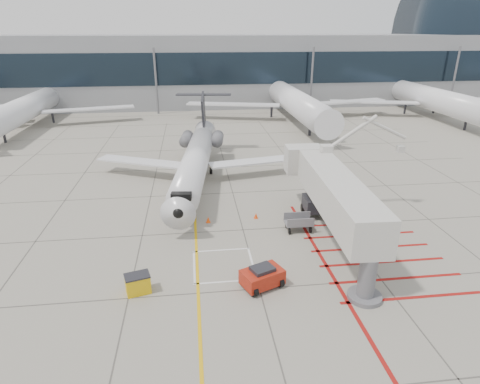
{
  "coord_description": "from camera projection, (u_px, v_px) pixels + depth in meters",
  "views": [
    {
      "loc": [
        -3.73,
        -24.59,
        15.01
      ],
      "look_at": [
        0.0,
        6.0,
        2.5
      ],
      "focal_mm": 30.0,
      "sensor_mm": 36.0,
      "label": 1
    }
  ],
  "objects": [
    {
      "name": "cone_nose",
      "position": [
        208.0,
        220.0,
        33.54
      ],
      "size": [
        0.37,
        0.37,
        0.51
      ],
      "primitive_type": "cone",
      "color": "#FF510D",
      "rests_on": "ground_plane"
    },
    {
      "name": "bg_aircraft_d",
      "position": [
        430.0,
        83.0,
        73.24
      ],
      "size": [
        35.53,
        39.48,
        11.84
      ],
      "primitive_type": null,
      "color": "silver",
      "rests_on": "ground_plane"
    },
    {
      "name": "ground_power_unit",
      "position": [
        333.0,
        205.0,
        34.81
      ],
      "size": [
        2.46,
        1.74,
        1.77
      ],
      "primitive_type": null,
      "rotation": [
        0.0,
        0.0,
        0.21
      ],
      "color": "silver",
      "rests_on": "ground_plane"
    },
    {
      "name": "terminal_building",
      "position": [
        250.0,
        67.0,
        91.55
      ],
      "size": [
        180.0,
        28.0,
        14.0
      ],
      "primitive_type": "cube",
      "color": "gray",
      "rests_on": "ground_plane"
    },
    {
      "name": "jet_bridge",
      "position": [
        339.0,
        204.0,
        28.4
      ],
      "size": [
        9.18,
        18.12,
        7.11
      ],
      "primitive_type": null,
      "rotation": [
        0.0,
        0.0,
        -0.04
      ],
      "color": "beige",
      "rests_on": "ground_plane"
    },
    {
      "name": "terminal_glass_band",
      "position": [
        260.0,
        68.0,
        78.25
      ],
      "size": [
        180.0,
        0.1,
        6.0
      ],
      "primitive_type": "cube",
      "color": "black",
      "rests_on": "ground_plane"
    },
    {
      "name": "spill_bin",
      "position": [
        138.0,
        284.0,
        24.45
      ],
      "size": [
        1.65,
        1.31,
        1.25
      ],
      "primitive_type": null,
      "rotation": [
        0.0,
        0.0,
        0.27
      ],
      "color": "#E2B30C",
      "rests_on": "ground_plane"
    },
    {
      "name": "baggage_cart",
      "position": [
        299.0,
        223.0,
        32.05
      ],
      "size": [
        2.2,
        1.41,
        1.38
      ],
      "primitive_type": null,
      "rotation": [
        0.0,
        0.0,
        -0.01
      ],
      "color": "slate",
      "rests_on": "ground_plane"
    },
    {
      "name": "ground_plane",
      "position": [
        250.0,
        256.0,
        28.68
      ],
      "size": [
        260.0,
        260.0,
        0.0
      ],
      "primitive_type": "plane",
      "color": "gray",
      "rests_on": "ground"
    },
    {
      "name": "bg_aircraft_c",
      "position": [
        292.0,
        84.0,
        70.24
      ],
      "size": [
        37.08,
        41.2,
        12.36
      ],
      "primitive_type": null,
      "color": "silver",
      "rests_on": "ground_plane"
    },
    {
      "name": "cone_side",
      "position": [
        256.0,
        216.0,
        34.28
      ],
      "size": [
        0.34,
        0.34,
        0.48
      ],
      "primitive_type": "cone",
      "color": "#E4400C",
      "rests_on": "ground_plane"
    },
    {
      "name": "regional_jet",
      "position": [
        192.0,
        154.0,
        38.9
      ],
      "size": [
        26.33,
        31.58,
        7.61
      ],
      "primitive_type": null,
      "rotation": [
        0.0,
        0.0,
        -0.12
      ],
      "color": "silver",
      "rests_on": "ground_plane"
    },
    {
      "name": "bg_aircraft_b",
      "position": [
        27.0,
        92.0,
        65.5
      ],
      "size": [
        33.43,
        37.14,
        11.14
      ],
      "primitive_type": null,
      "color": "silver",
      "rests_on": "ground_plane"
    },
    {
      "name": "pushback_tug",
      "position": [
        262.0,
        276.0,
        24.99
      ],
      "size": [
        2.95,
        2.44,
        1.48
      ],
      "primitive_type": null,
      "rotation": [
        0.0,
        0.0,
        0.4
      ],
      "color": "#A72010",
      "rests_on": "ground_plane"
    }
  ]
}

